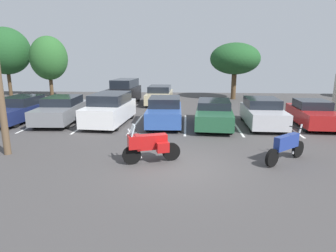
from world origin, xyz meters
name	(u,v)px	position (x,y,z in m)	size (l,w,h in m)	color
ground	(177,168)	(0.00, 0.00, -0.05)	(44.00, 44.00, 0.10)	#423F3F
motorcycle_touring	(149,145)	(-1.01, 0.42, 0.68)	(2.08, 1.09, 1.46)	black
motorcycle_second	(286,146)	(3.99, 0.81, 0.60)	(1.85, 1.62, 1.31)	black
parking_stripes	(160,124)	(-1.17, 6.72, 0.00)	(20.09, 5.17, 0.01)	silver
car_navy	(20,109)	(-9.66, 7.08, 0.70)	(2.11, 4.91, 1.45)	navy
car_grey	(62,110)	(-7.05, 6.96, 0.73)	(2.15, 4.83, 1.48)	slate
car_white	(110,109)	(-4.07, 6.67, 0.86)	(2.26, 4.74, 1.75)	white
car_blue	(165,112)	(-0.92, 6.61, 0.75)	(1.99, 4.33, 1.53)	#2D519E
car_green	(214,113)	(1.84, 6.51, 0.71)	(2.25, 4.96, 1.40)	#235638
car_silver	(262,113)	(4.55, 6.69, 0.74)	(2.00, 4.34, 1.51)	#B7B7BC
car_red	(312,114)	(7.31, 6.82, 0.69)	(1.97, 4.28, 1.42)	maroon
car_far_black	(125,92)	(-4.75, 14.02, 0.99)	(2.13, 4.41, 1.99)	black
car_far_champagne	(159,95)	(-1.90, 14.10, 0.71)	(1.93, 4.64, 1.46)	#C1B289
tree_rear	(235,59)	(4.54, 17.32, 3.58)	(4.39, 4.39, 4.99)	#4C3823
tree_center	(49,58)	(-12.65, 17.84, 3.63)	(3.42, 3.42, 5.66)	#4C3823
tree_center_right	(6,51)	(-17.15, 18.46, 4.29)	(4.54, 4.54, 6.53)	#4C3823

